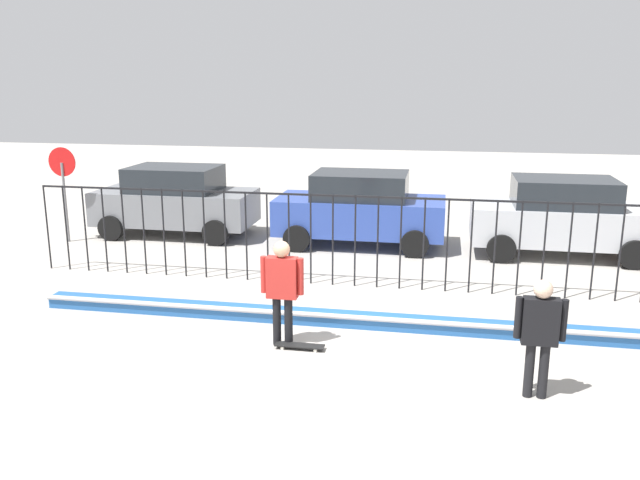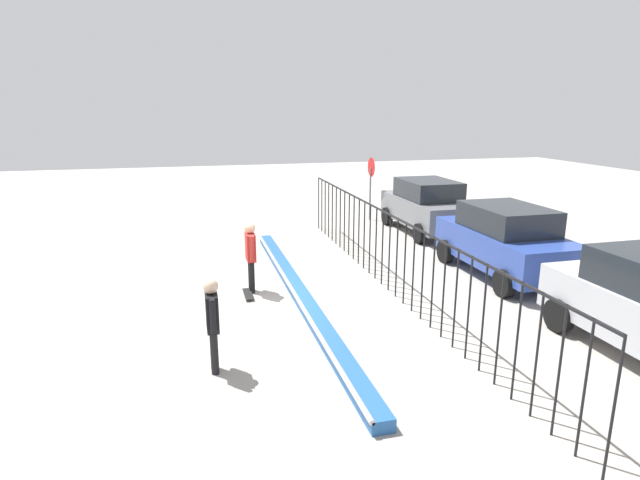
% 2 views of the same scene
% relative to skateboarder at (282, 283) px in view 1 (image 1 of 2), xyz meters
% --- Properties ---
extents(ground_plane, '(60.00, 60.00, 0.00)m').
position_rel_skateboarder_xyz_m(ground_plane, '(0.73, -0.02, -1.05)').
color(ground_plane, '#9E9991').
extents(bowl_coping_ledge, '(11.00, 0.40, 0.27)m').
position_rel_skateboarder_xyz_m(bowl_coping_ledge, '(0.73, 1.03, -0.93)').
color(bowl_coping_ledge, '#235699').
rests_on(bowl_coping_ledge, ground).
extents(perimeter_fence, '(14.04, 0.04, 1.92)m').
position_rel_skateboarder_xyz_m(perimeter_fence, '(0.73, 3.30, 0.13)').
color(perimeter_fence, black).
rests_on(perimeter_fence, ground).
extents(skateboarder, '(0.70, 0.26, 1.74)m').
position_rel_skateboarder_xyz_m(skateboarder, '(0.00, 0.00, 0.00)').
color(skateboarder, black).
rests_on(skateboarder, ground).
extents(skateboard, '(0.80, 0.20, 0.07)m').
position_rel_skateboarder_xyz_m(skateboard, '(0.31, -0.13, -0.99)').
color(skateboard, black).
rests_on(skateboard, ground).
extents(camera_operator, '(0.68, 0.25, 1.67)m').
position_rel_skateboarder_xyz_m(camera_operator, '(3.81, -1.11, -0.04)').
color(camera_operator, black).
rests_on(camera_operator, ground).
extents(parked_car_gray, '(4.30, 2.12, 1.90)m').
position_rel_skateboarder_xyz_m(parked_car_gray, '(-4.74, 6.96, -0.07)').
color(parked_car_gray, slate).
rests_on(parked_car_gray, ground).
extents(parked_car_blue, '(4.30, 2.12, 1.90)m').
position_rel_skateboarder_xyz_m(parked_car_blue, '(0.39, 6.74, -0.07)').
color(parked_car_blue, '#2D479E').
rests_on(parked_car_blue, ground).
extents(parked_car_silver, '(4.30, 2.12, 1.90)m').
position_rel_skateboarder_xyz_m(parked_car_silver, '(5.33, 6.65, -0.07)').
color(parked_car_silver, '#B7BABF').
rests_on(parked_car_silver, ground).
extents(stop_sign, '(0.76, 0.07, 2.50)m').
position_rel_skateboarder_xyz_m(stop_sign, '(-7.28, 5.69, 0.57)').
color(stop_sign, slate).
rests_on(stop_sign, ground).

